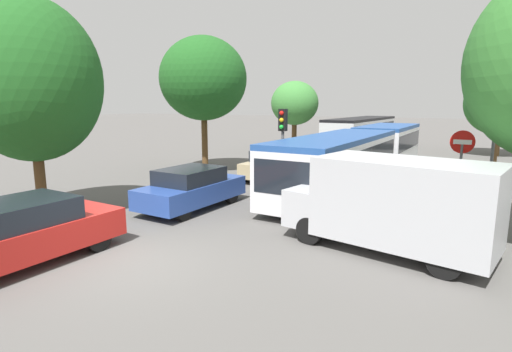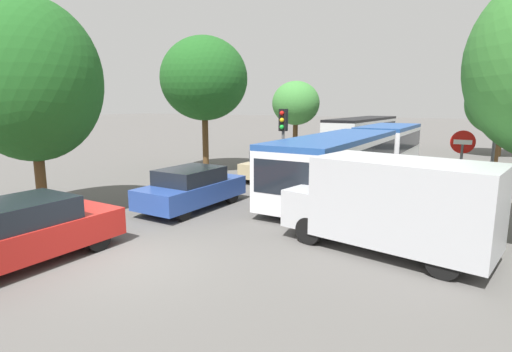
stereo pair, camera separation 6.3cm
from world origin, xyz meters
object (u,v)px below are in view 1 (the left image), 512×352
at_px(articulated_bus, 362,153).
at_px(tree_right_far, 502,91).
at_px(direction_sign_post, 494,136).
at_px(tree_left_mid, 203,79).
at_px(traffic_light, 283,131).
at_px(no_entry_sign, 461,161).
at_px(city_bus_rear, 361,131).
at_px(queued_car_tan, 276,164).
at_px(tree_left_far, 295,103).
at_px(white_van, 394,203).
at_px(tree_left_near, 29,84).
at_px(queued_car_red, 22,232).
at_px(tree_right_mid, 500,103).
at_px(queued_car_blue, 192,188).

height_order(articulated_bus, tree_right_far, tree_right_far).
relative_size(direction_sign_post, tree_left_mid, 0.51).
distance_m(articulated_bus, traffic_light, 4.40).
bearing_deg(no_entry_sign, city_bus_rear, -156.94).
xyz_separation_m(queued_car_tan, tree_left_far, (-3.91, 10.87, 2.88)).
relative_size(white_van, tree_left_near, 0.77).
relative_size(queued_car_tan, tree_left_far, 0.80).
distance_m(tree_left_mid, tree_left_far, 10.79).
relative_size(queued_car_red, tree_right_mid, 0.82).
bearing_deg(tree_left_far, no_entry_sign, -50.07).
bearing_deg(tree_left_far, tree_right_far, 17.65).
xyz_separation_m(city_bus_rear, no_entry_sign, (8.16, -19.17, 0.46)).
relative_size(no_entry_sign, tree_left_mid, 0.40).
distance_m(city_bus_rear, tree_right_mid, 13.32).
height_order(queued_car_tan, tree_left_far, tree_left_far).
bearing_deg(tree_left_mid, no_entry_sign, -16.14).
bearing_deg(traffic_light, no_entry_sign, 76.57).
relative_size(queued_car_red, tree_right_far, 0.61).
bearing_deg(city_bus_rear, traffic_light, -172.51).
bearing_deg(traffic_light, direction_sign_post, 91.40).
xyz_separation_m(articulated_bus, queued_car_red, (-4.12, -13.45, -0.63)).
distance_m(articulated_bus, tree_left_far, 12.45).
distance_m(tree_left_mid, tree_right_mid, 14.96).
xyz_separation_m(tree_left_mid, tree_right_far, (13.83, 14.97, -0.46)).
bearing_deg(articulated_bus, direction_sign_post, 60.86).
xyz_separation_m(city_bus_rear, tree_right_mid, (9.28, -9.28, 2.23)).
bearing_deg(no_entry_sign, white_van, -18.15).
bearing_deg(white_van, tree_left_near, 22.98).
xyz_separation_m(articulated_bus, tree_right_far, (5.69, 13.78, 3.03)).
bearing_deg(tree_left_far, queued_car_tan, -70.19).
xyz_separation_m(queued_car_tan, direction_sign_post, (8.90, -1.62, 1.84)).
distance_m(traffic_light, tree_left_mid, 6.63).
bearing_deg(white_van, queued_car_tan, -36.18).
bearing_deg(direction_sign_post, tree_right_mid, -98.65).
bearing_deg(no_entry_sign, tree_left_mid, -106.14).
relative_size(traffic_light, tree_left_mid, 0.48).
bearing_deg(traffic_light, tree_left_mid, -114.86).
relative_size(no_entry_sign, tree_right_mid, 0.53).
relative_size(white_van, traffic_light, 1.55).
distance_m(city_bus_rear, traffic_light, 18.00).
bearing_deg(articulated_bus, queued_car_red, -16.00).
distance_m(no_entry_sign, tree_right_far, 18.78).
distance_m(tree_right_mid, tree_right_far, 8.71).
distance_m(queued_car_tan, tree_left_mid, 6.01).
bearing_deg(tree_right_far, traffic_light, -115.06).
height_order(white_van, tree_right_mid, tree_right_mid).
distance_m(no_entry_sign, tree_left_far, 18.72).
bearing_deg(direction_sign_post, queued_car_tan, -17.07).
xyz_separation_m(direction_sign_post, tree_right_mid, (0.27, 8.08, 1.09)).
height_order(queued_car_blue, tree_left_near, tree_left_near).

